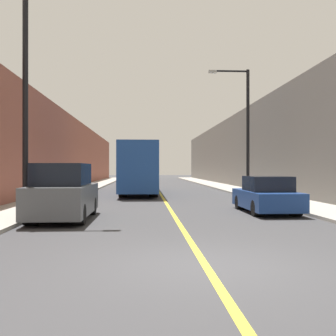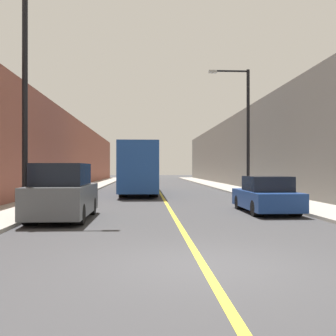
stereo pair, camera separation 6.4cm
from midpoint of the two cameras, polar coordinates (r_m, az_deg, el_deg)
ground_plane at (r=7.60m, az=5.18°, el=-13.86°), size 200.00×200.00×0.00m
sidewalk_left at (r=37.71m, az=-11.49°, el=-2.72°), size 2.59×72.00×0.12m
sidewalk_right at (r=38.08m, az=7.89°, el=-2.70°), size 2.59×72.00×0.12m
building_row_left at (r=38.29m, az=-16.38°, el=2.16°), size 4.00×72.00×6.59m
building_row_right at (r=38.86m, az=12.67°, el=2.52°), size 4.00×72.00×7.13m
road_center_line at (r=37.36m, az=-1.75°, el=-2.83°), size 0.16×72.00×0.01m
bus at (r=28.55m, az=-4.28°, el=0.04°), size 2.46×12.00×3.47m
parked_suv_left at (r=14.34m, az=-15.08°, el=-3.66°), size 1.90×4.43×1.98m
car_right_near at (r=16.62m, az=13.99°, el=-3.99°), size 1.85×4.25×1.49m
street_lamp_left at (r=15.12m, az=-19.33°, el=11.11°), size 2.60×0.24×8.15m
street_lamp_right at (r=25.32m, az=10.97°, el=6.30°), size 2.60×0.24×7.91m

